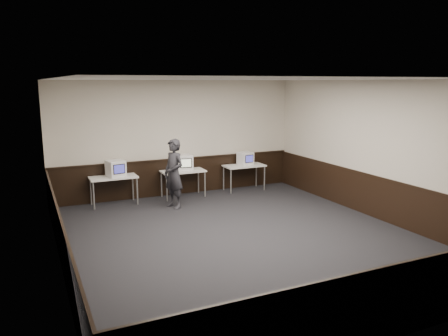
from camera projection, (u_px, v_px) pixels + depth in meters
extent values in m
plane|color=black|center=(242.00, 238.00, 8.97)|extent=(8.00, 8.00, 0.00)
plane|color=white|center=(243.00, 79.00, 8.35)|extent=(8.00, 8.00, 0.00)
plane|color=beige|center=(178.00, 138.00, 12.22)|extent=(7.00, 0.00, 7.00)
plane|color=beige|center=(399.00, 217.00, 5.09)|extent=(7.00, 0.00, 7.00)
plane|color=beige|center=(55.00, 177.00, 7.22)|extent=(0.00, 8.00, 8.00)
plane|color=beige|center=(377.00, 150.00, 10.09)|extent=(0.00, 8.00, 8.00)
cube|color=black|center=(179.00, 177.00, 12.42)|extent=(6.98, 0.04, 1.00)
cube|color=black|center=(390.00, 303.00, 5.32)|extent=(6.98, 0.04, 1.00)
cube|color=black|center=(61.00, 240.00, 7.44)|extent=(0.04, 7.98, 1.00)
cube|color=black|center=(373.00, 196.00, 10.30)|extent=(0.04, 7.98, 1.00)
cube|color=black|center=(179.00, 159.00, 12.30)|extent=(6.98, 0.06, 0.04)
cube|color=silver|center=(113.00, 177.00, 11.26)|extent=(1.20, 0.60, 0.04)
cylinder|color=#999999|center=(94.00, 196.00, 10.88)|extent=(0.04, 0.04, 0.71)
cylinder|color=#999999|center=(137.00, 191.00, 11.33)|extent=(0.04, 0.04, 0.71)
cylinder|color=#999999|center=(91.00, 191.00, 11.33)|extent=(0.04, 0.04, 0.71)
cylinder|color=#999999|center=(133.00, 187.00, 11.78)|extent=(0.04, 0.04, 0.71)
cube|color=silver|center=(183.00, 171.00, 12.04)|extent=(1.20, 0.60, 0.04)
cylinder|color=#999999|center=(167.00, 188.00, 11.66)|extent=(0.04, 0.04, 0.71)
cylinder|color=#999999|center=(205.00, 184.00, 12.11)|extent=(0.04, 0.04, 0.71)
cylinder|color=#999999|center=(161.00, 184.00, 12.11)|extent=(0.04, 0.04, 0.71)
cylinder|color=#999999|center=(198.00, 181.00, 12.56)|extent=(0.04, 0.04, 0.71)
cube|color=silver|center=(244.00, 166.00, 12.81)|extent=(1.20, 0.60, 0.04)
cylinder|color=#999999|center=(231.00, 182.00, 12.44)|extent=(0.04, 0.04, 0.71)
cylinder|color=#999999|center=(264.00, 178.00, 12.89)|extent=(0.04, 0.04, 0.71)
cylinder|color=#999999|center=(224.00, 178.00, 12.88)|extent=(0.04, 0.04, 0.71)
cylinder|color=#999999|center=(256.00, 175.00, 13.34)|extent=(0.04, 0.04, 0.71)
cube|color=white|center=(116.00, 168.00, 11.23)|extent=(0.50, 0.52, 0.42)
cube|color=black|center=(119.00, 169.00, 11.05)|extent=(0.31, 0.08, 0.25)
cube|color=#343499|center=(119.00, 169.00, 11.04)|extent=(0.27, 0.06, 0.21)
cube|color=white|center=(184.00, 162.00, 12.06)|extent=(0.48, 0.49, 0.42)
cube|color=black|center=(186.00, 163.00, 11.84)|extent=(0.32, 0.06, 0.25)
cube|color=silver|center=(186.00, 163.00, 11.83)|extent=(0.27, 0.04, 0.21)
cube|color=white|center=(245.00, 158.00, 12.83)|extent=(0.43, 0.44, 0.38)
cube|color=black|center=(249.00, 159.00, 12.66)|extent=(0.28, 0.05, 0.23)
cube|color=#37359D|center=(249.00, 159.00, 12.65)|extent=(0.24, 0.04, 0.19)
imported|color=#27272C|center=(174.00, 174.00, 10.98)|extent=(0.62, 0.75, 1.76)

